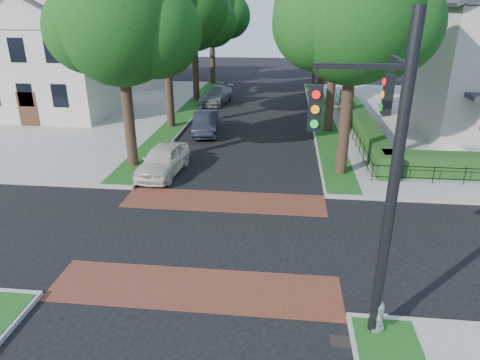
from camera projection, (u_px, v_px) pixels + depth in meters
name	position (u px, v px, depth m)	size (l,w,h in m)	color
ground	(212.00, 237.00, 16.17)	(120.00, 120.00, 0.00)	black
sidewalk_nw	(19.00, 110.00, 35.57)	(30.00, 30.00, 0.15)	gray
crosswalk_far	(224.00, 201.00, 19.11)	(9.00, 2.20, 0.01)	brown
crosswalk_near	(195.00, 289.00, 13.23)	(9.00, 2.20, 0.01)	brown
storm_drain	(343.00, 342.00, 11.14)	(0.65, 0.45, 0.01)	black
grass_strip_ne	(322.00, 116.00, 33.14)	(1.60, 29.80, 0.02)	#164614
grass_strip_nw	(186.00, 113.00, 34.22)	(1.60, 29.80, 0.02)	#164614
tree_right_near	(357.00, 17.00, 19.38)	(7.75, 6.67, 10.66)	black
tree_right_mid	(339.00, 8.00, 26.61)	(8.25, 7.09, 11.22)	black
tree_right_far	(326.00, 21.00, 35.28)	(7.25, 6.23, 9.74)	black
tree_right_back	(320.00, 14.00, 43.43)	(7.50, 6.45, 10.20)	black
tree_left_near	(123.00, 25.00, 20.60)	(7.50, 6.45, 10.20)	black
tree_left_mid	(166.00, 2.00, 27.57)	(8.00, 6.88, 11.48)	black
tree_left_far	(195.00, 18.00, 36.29)	(7.00, 6.02, 9.86)	black
tree_left_back	(213.00, 13.00, 44.47)	(7.75, 6.66, 10.44)	black
hedge_main_road	(361.00, 123.00, 28.92)	(1.00, 18.00, 1.20)	#1C4618
fence_main_road	(349.00, 125.00, 29.06)	(0.06, 18.00, 0.90)	black
house_left_near	(49.00, 49.00, 32.36)	(10.00, 9.00, 10.14)	beige
house_left_far	(117.00, 37.00, 45.24)	(10.00, 9.00, 10.14)	#BCB8A9
traffic_signal	(384.00, 166.00, 9.84)	(2.17, 2.00, 8.00)	black
parked_car_front	(163.00, 160.00, 21.98)	(1.80, 4.47, 1.52)	silver
parked_car_middle	(206.00, 123.00, 28.95)	(1.58, 4.53, 1.49)	black
parked_car_rear	(216.00, 95.00, 37.87)	(2.02, 4.96, 1.44)	gray
fire_hydrant	(378.00, 316.00, 11.19)	(0.46, 0.45, 0.91)	#ABABAD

